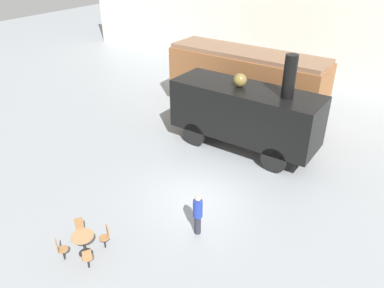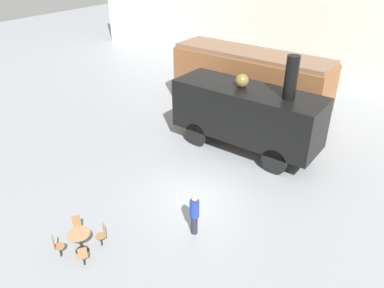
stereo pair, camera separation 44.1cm
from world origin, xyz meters
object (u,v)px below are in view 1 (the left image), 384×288
at_px(cafe_table_near, 83,240).
at_px(visitor_person, 198,213).
at_px(steam_locomotive, 245,112).
at_px(cafe_chair_0, 60,248).
at_px(passenger_coach_wooden, 246,75).

height_order(cafe_table_near, visitor_person, visitor_person).
bearing_deg(steam_locomotive, cafe_chair_0, -97.86).
distance_m(passenger_coach_wooden, steam_locomotive, 4.62).
bearing_deg(steam_locomotive, visitor_person, -76.13).
xyz_separation_m(cafe_table_near, cafe_chair_0, (-0.39, -0.64, -0.07)).
distance_m(steam_locomotive, cafe_chair_0, 10.21).
bearing_deg(passenger_coach_wooden, visitor_person, -70.59).
bearing_deg(cafe_chair_0, visitor_person, -7.42).
height_order(passenger_coach_wooden, steam_locomotive, steam_locomotive).
xyz_separation_m(passenger_coach_wooden, cafe_chair_0, (0.74, -14.11, -1.74)).
bearing_deg(cafe_table_near, cafe_chair_0, -121.68).
bearing_deg(cafe_table_near, passenger_coach_wooden, 94.80).
relative_size(steam_locomotive, visitor_person, 4.33).
bearing_deg(visitor_person, cafe_table_near, -130.51).
xyz_separation_m(cafe_chair_0, visitor_person, (2.95, 3.63, 0.39)).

